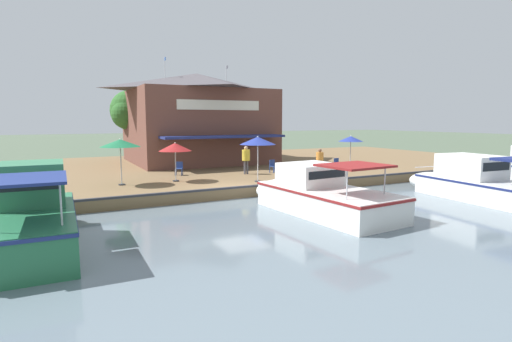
# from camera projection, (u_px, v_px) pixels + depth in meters

# --- Properties ---
(ground_plane) EXTENTS (220.00, 220.00, 0.00)m
(ground_plane) POSITION_uv_depth(u_px,v_px,m) (242.00, 200.00, 20.52)
(ground_plane) COLOR #4C5B47
(quay_deck) EXTENTS (22.00, 56.00, 0.60)m
(quay_deck) POSITION_uv_depth(u_px,v_px,m) (180.00, 170.00, 30.19)
(quay_deck) COLOR brown
(quay_deck) RESTS_ON ground
(quay_edge_fender) EXTENTS (0.20, 50.40, 0.10)m
(quay_edge_fender) POSITION_uv_depth(u_px,v_px,m) (241.00, 187.00, 20.52)
(quay_edge_fender) COLOR #2D2D33
(quay_edge_fender) RESTS_ON quay_deck
(waterfront_restaurant) EXTENTS (11.96, 11.10, 8.41)m
(waterfront_restaurant) POSITION_uv_depth(u_px,v_px,m) (197.00, 117.00, 33.32)
(waterfront_restaurant) COLOR brown
(waterfront_restaurant) RESTS_ON quay_deck
(patio_umbrella_mid_patio_right) EXTENTS (1.85, 1.85, 2.23)m
(patio_umbrella_mid_patio_right) POSITION_uv_depth(u_px,v_px,m) (175.00, 147.00, 22.49)
(patio_umbrella_mid_patio_right) COLOR #B7B7B7
(patio_umbrella_mid_patio_right) RESTS_ON quay_deck
(patio_umbrella_near_quay_edge) EXTENTS (2.02, 2.02, 2.58)m
(patio_umbrella_near_quay_edge) POSITION_uv_depth(u_px,v_px,m) (258.00, 141.00, 22.28)
(patio_umbrella_near_quay_edge) COLOR #B7B7B7
(patio_umbrella_near_quay_edge) RESTS_ON quay_deck
(patio_umbrella_by_entrance) EXTENTS (1.77, 1.77, 2.35)m
(patio_umbrella_by_entrance) POSITION_uv_depth(u_px,v_px,m) (351.00, 139.00, 29.03)
(patio_umbrella_by_entrance) COLOR #B7B7B7
(patio_umbrella_by_entrance) RESTS_ON quay_deck
(patio_umbrella_back_row) EXTENTS (2.11, 2.11, 2.50)m
(patio_umbrella_back_row) POSITION_uv_depth(u_px,v_px,m) (120.00, 143.00, 21.16)
(patio_umbrella_back_row) COLOR #B7B7B7
(patio_umbrella_back_row) RESTS_ON quay_deck
(cafe_chair_far_corner_seat) EXTENTS (0.54, 0.54, 0.85)m
(cafe_chair_far_corner_seat) POSITION_uv_depth(u_px,v_px,m) (19.00, 186.00, 18.23)
(cafe_chair_far_corner_seat) COLOR navy
(cafe_chair_far_corner_seat) RESTS_ON quay_deck
(cafe_chair_under_first_umbrella) EXTENTS (0.49, 0.49, 0.85)m
(cafe_chair_under_first_umbrella) POSITION_uv_depth(u_px,v_px,m) (337.00, 164.00, 27.58)
(cafe_chair_under_first_umbrella) COLOR navy
(cafe_chair_under_first_umbrella) RESTS_ON quay_deck
(cafe_chair_beside_entrance) EXTENTS (0.59, 0.59, 0.85)m
(cafe_chair_beside_entrance) POSITION_uv_depth(u_px,v_px,m) (179.00, 168.00, 25.23)
(cafe_chair_beside_entrance) COLOR navy
(cafe_chair_beside_entrance) RESTS_ON quay_deck
(cafe_chair_back_row_seat) EXTENTS (0.46, 0.46, 0.85)m
(cafe_chair_back_row_seat) POSITION_uv_depth(u_px,v_px,m) (17.00, 180.00, 20.18)
(cafe_chair_back_row_seat) COLOR navy
(cafe_chair_back_row_seat) RESTS_ON quay_deck
(cafe_chair_mid_patio) EXTENTS (0.50, 0.50, 0.85)m
(cafe_chair_mid_patio) POSITION_uv_depth(u_px,v_px,m) (273.00, 165.00, 26.49)
(cafe_chair_mid_patio) COLOR navy
(cafe_chair_mid_patio) RESTS_ON quay_deck
(person_at_quay_edge) EXTENTS (0.47, 0.47, 1.66)m
(person_at_quay_edge) POSITION_uv_depth(u_px,v_px,m) (320.00, 159.00, 25.33)
(person_at_quay_edge) COLOR #B23338
(person_at_quay_edge) RESTS_ON quay_deck
(person_near_entrance) EXTENTS (0.51, 0.51, 1.81)m
(person_near_entrance) POSITION_uv_depth(u_px,v_px,m) (246.00, 156.00, 25.64)
(person_near_entrance) COLOR #4C4C56
(person_near_entrance) RESTS_ON quay_deck
(motorboat_far_downstream) EXTENTS (7.91, 3.49, 2.27)m
(motorboat_far_downstream) POSITION_uv_depth(u_px,v_px,m) (315.00, 194.00, 17.70)
(motorboat_far_downstream) COLOR white
(motorboat_far_downstream) RESTS_ON river_water
(motorboat_fourth_along) EXTENTS (7.34, 2.51, 2.63)m
(motorboat_fourth_along) POSITION_uv_depth(u_px,v_px,m) (34.00, 217.00, 12.90)
(motorboat_fourth_along) COLOR #287047
(motorboat_fourth_along) RESTS_ON river_water
(motorboat_mid_row) EXTENTS (8.95, 3.30, 2.29)m
(motorboat_mid_row) POSITION_uv_depth(u_px,v_px,m) (477.00, 184.00, 20.27)
(motorboat_mid_row) COLOR white
(motorboat_mid_row) RESTS_ON river_water
(mooring_post) EXTENTS (0.22, 0.22, 0.93)m
(mooring_post) POSITION_uv_depth(u_px,v_px,m) (331.00, 172.00, 23.36)
(mooring_post) COLOR #473323
(mooring_post) RESTS_ON quay_deck
(tree_behind_restaurant) EXTENTS (3.73, 3.56, 6.11)m
(tree_behind_restaurant) POSITION_uv_depth(u_px,v_px,m) (206.00, 112.00, 38.14)
(tree_behind_restaurant) COLOR brown
(tree_behind_restaurant) RESTS_ON quay_deck
(tree_upstream_bank) EXTENTS (3.66, 3.49, 6.03)m
(tree_upstream_bank) POSITION_uv_depth(u_px,v_px,m) (130.00, 112.00, 34.32)
(tree_upstream_bank) COLOR brown
(tree_upstream_bank) RESTS_ON quay_deck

